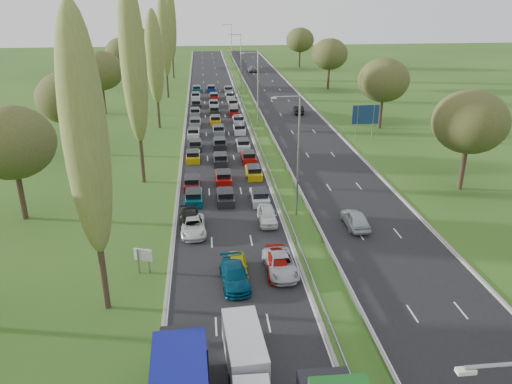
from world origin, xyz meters
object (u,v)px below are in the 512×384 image
info_sign (143,257)px  direction_sign (365,116)px  near_car_3 (190,221)px  white_van_rear (244,346)px  near_car_2 (193,226)px

info_sign → direction_sign: size_ratio=0.40×
near_car_3 → white_van_rear: white_van_rear is taller
white_van_rear → direction_sign: 51.08m
near_car_3 → white_van_rear: (3.46, -18.52, 0.38)m
near_car_2 → white_van_rear: size_ratio=0.90×
near_car_3 → info_sign: info_sign is taller
near_car_3 → info_sign: 8.40m
near_car_2 → near_car_3: (-0.25, 0.99, 0.03)m
near_car_2 → direction_sign: 38.11m
white_van_rear → info_sign: 12.95m
near_car_2 → white_van_rear: (3.21, -17.53, 0.42)m
near_car_3 → info_sign: bearing=-118.6°
direction_sign → near_car_2: bearing=-131.2°
white_van_rear → info_sign: (-6.97, 10.91, 0.26)m
info_sign → direction_sign: bearing=50.7°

